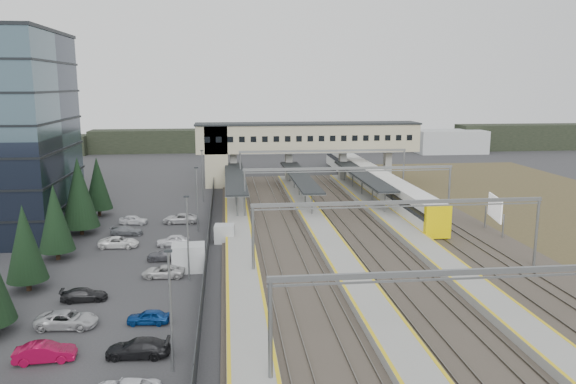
{
  "coord_description": "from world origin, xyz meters",
  "views": [
    {
      "loc": [
        -4.38,
        -58.55,
        18.01
      ],
      "look_at": [
        3.73,
        13.78,
        4.0
      ],
      "focal_mm": 35.0,
      "sensor_mm": 36.0,
      "label": 1
    }
  ],
  "objects": [
    {
      "name": "rail_corridor",
      "position": [
        9.34,
        5.0,
        0.29
      ],
      "size": [
        34.0,
        90.0,
        0.92
      ],
      "color": "#362F28",
      "rests_on": "ground"
    },
    {
      "name": "car_park",
      "position": [
        -13.37,
        -7.34,
        0.61
      ],
      "size": [
        10.68,
        44.74,
        1.28
      ],
      "color": "silver",
      "rests_on": "ground"
    },
    {
      "name": "canopies",
      "position": [
        7.0,
        27.0,
        3.92
      ],
      "size": [
        23.1,
        30.0,
        3.28
      ],
      "color": "black",
      "rests_on": "ground"
    },
    {
      "name": "relay_cabin_near",
      "position": [
        -8.19,
        -5.12,
        1.32
      ],
      "size": [
        3.25,
        2.44,
        2.64
      ],
      "color": "#A4A8A9",
      "rests_on": "ground"
    },
    {
      "name": "lampposts",
      "position": [
        -8.0,
        1.25,
        4.34
      ],
      "size": [
        0.5,
        53.25,
        8.07
      ],
      "color": "slate",
      "rests_on": "ground"
    },
    {
      "name": "train",
      "position": [
        20.0,
        34.22,
        2.21
      ],
      "size": [
        3.09,
        64.54,
        3.89
      ],
      "color": "silver",
      "rests_on": "ground"
    },
    {
      "name": "conifer_row",
      "position": [
        -22.0,
        -3.86,
        4.84
      ],
      "size": [
        4.42,
        49.82,
        9.5
      ],
      "color": "black",
      "rests_on": "ground"
    },
    {
      "name": "treeline_far",
      "position": [
        23.81,
        92.28,
        2.95
      ],
      "size": [
        170.0,
        19.0,
        7.0
      ],
      "color": "black",
      "rests_on": "ground"
    },
    {
      "name": "fence",
      "position": [
        -6.5,
        5.0,
        1.0
      ],
      "size": [
        0.08,
        90.0,
        2.0
      ],
      "color": "#26282B",
      "rests_on": "ground"
    },
    {
      "name": "ground",
      "position": [
        0.0,
        0.0,
        0.0
      ],
      "size": [
        220.0,
        220.0,
        0.0
      ],
      "primitive_type": "plane",
      "color": "#2B2B2D",
      "rests_on": "ground"
    },
    {
      "name": "billboard",
      "position": [
        28.0,
        4.66,
        3.12
      ],
      "size": [
        1.23,
        5.53,
        4.69
      ],
      "color": "slate",
      "rests_on": "ground"
    },
    {
      "name": "footbridge",
      "position": [
        7.7,
        42.0,
        7.93
      ],
      "size": [
        40.4,
        6.4,
        11.2
      ],
      "color": "tan",
      "rests_on": "ground"
    },
    {
      "name": "relay_cabin_far",
      "position": [
        -4.68,
        4.58,
        1.04
      ],
      "size": [
        2.44,
        2.1,
        2.09
      ],
      "color": "#A4A8A9",
      "rests_on": "ground"
    },
    {
      "name": "gantries",
      "position": [
        12.0,
        3.0,
        6.0
      ],
      "size": [
        28.4,
        62.28,
        7.17
      ],
      "color": "slate",
      "rests_on": "ground"
    }
  ]
}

